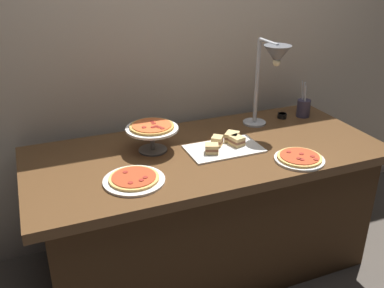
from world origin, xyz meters
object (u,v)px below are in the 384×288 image
object	(u,v)px
pizza_plate_front	(299,158)
sandwich_platter	(225,145)
sauce_cup_near	(282,115)
utensil_holder	(303,108)
pizza_plate_raised_stand	(152,130)
pizza_plate_center	(134,179)
heat_lamp	(273,64)

from	to	relation	value
pizza_plate_front	sandwich_platter	distance (m)	0.40
sauce_cup_near	utensil_holder	world-z (taller)	utensil_holder
pizza_plate_raised_stand	sauce_cup_near	size ratio (longest dim) A/B	4.89
sauce_cup_near	pizza_plate_center	bearing A→B (deg)	-158.05
pizza_plate_center	pizza_plate_raised_stand	distance (m)	0.36
heat_lamp	pizza_plate_center	bearing A→B (deg)	-162.78
pizza_plate_center	pizza_plate_raised_stand	xyz separation A→B (m)	(0.18, 0.29, 0.11)
pizza_plate_center	utensil_holder	xyz separation A→B (m)	(1.22, 0.41, 0.05)
heat_lamp	pizza_plate_front	distance (m)	0.55
pizza_plate_front	sandwich_platter	world-z (taller)	sandwich_platter
pizza_plate_front	pizza_plate_raised_stand	world-z (taller)	pizza_plate_raised_stand
pizza_plate_raised_stand	sandwich_platter	bearing A→B (deg)	-18.49
heat_lamp	sandwich_platter	xyz separation A→B (m)	(-0.33, -0.10, -0.39)
utensil_holder	sandwich_platter	bearing A→B (deg)	-159.97
pizza_plate_center	utensil_holder	bearing A→B (deg)	18.66
pizza_plate_center	pizza_plate_front	bearing A→B (deg)	-7.28
sandwich_platter	sauce_cup_near	world-z (taller)	sandwich_platter
sauce_cup_near	utensil_holder	xyz separation A→B (m)	(0.14, -0.02, 0.04)
pizza_plate_front	sauce_cup_near	distance (m)	0.60
heat_lamp	pizza_plate_front	world-z (taller)	heat_lamp
pizza_plate_raised_stand	pizza_plate_front	bearing A→B (deg)	-31.15
heat_lamp	sauce_cup_near	distance (m)	0.47
heat_lamp	utensil_holder	world-z (taller)	heat_lamp
sandwich_platter	pizza_plate_center	bearing A→B (deg)	-163.08
heat_lamp	pizza_plate_front	xyz separation A→B (m)	(-0.04, -0.38, -0.40)
pizza_plate_raised_stand	utensil_holder	size ratio (longest dim) A/B	1.19
pizza_plate_front	pizza_plate_center	world-z (taller)	same
pizza_plate_center	sandwich_platter	size ratio (longest dim) A/B	0.72
pizza_plate_center	heat_lamp	bearing A→B (deg)	17.22
sandwich_platter	pizza_plate_raised_stand	bearing A→B (deg)	161.51
heat_lamp	pizza_plate_front	bearing A→B (deg)	-96.17
utensil_holder	heat_lamp	bearing A→B (deg)	-157.85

